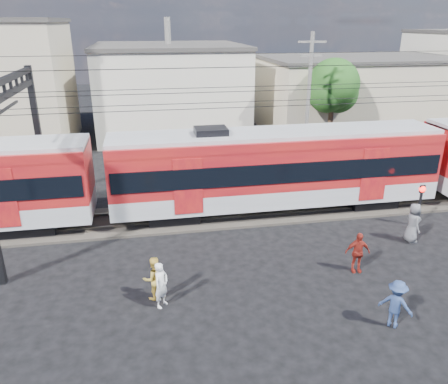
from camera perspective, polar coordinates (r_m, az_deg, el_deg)
The scene contains 16 objects.
ground at distance 15.41m, azimuth 8.61°, elevation -14.92°, with size 120.00×120.00×0.00m, color black.
track_bed at distance 22.06m, azimuth 2.00°, elevation -2.70°, with size 70.00×3.40×0.12m, color #2D2823.
rail_near at distance 21.34m, azimuth 2.43°, elevation -3.22°, with size 70.00×0.12×0.12m, color #59544C.
rail_far at distance 22.68m, azimuth 1.59°, elevation -1.67°, with size 70.00×0.12×0.12m, color #59544C.
commuter_train at distance 21.72m, azimuth 7.27°, elevation 3.36°, with size 50.30×3.08×4.17m.
catenary at distance 20.47m, azimuth -22.48°, elevation 8.73°, with size 70.00×9.30×7.52m.
building_midwest at distance 39.09m, azimuth -7.05°, elevation 13.30°, with size 12.24×12.24×7.30m.
building_mideast at distance 40.56m, azimuth 17.02°, elevation 12.12°, with size 16.32×10.20×6.30m.
utility_pole_mid at distance 28.97m, azimuth 10.96°, elevation 12.03°, with size 1.80×0.24×8.50m.
tree_near at distance 33.00m, azimuth 14.33°, elevation 13.10°, with size 3.82×3.64×6.72m.
pedestrian_a at distance 15.11m, azimuth -8.21°, elevation -11.92°, with size 0.60×0.39×1.64m, color white.
pedestrian_b at distance 15.54m, azimuth -9.14°, elevation -11.06°, with size 0.77×0.60×1.59m, color gold.
pedestrian_c at distance 15.09m, azimuth 21.53°, elevation -13.45°, with size 1.05×0.60×1.63m, color navy.
pedestrian_d at distance 17.61m, azimuth 17.03°, elevation -7.55°, with size 0.96×0.40×1.64m, color maroon.
pedestrian_e at distance 20.73m, azimuth 23.45°, elevation -3.70°, with size 0.87×0.57×1.79m, color #535459.
crossing_signal at distance 22.24m, azimuth 24.31°, elevation -0.70°, with size 0.30×0.30×2.04m.
Camera 1 is at (-4.43, -11.64, 9.07)m, focal length 35.00 mm.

